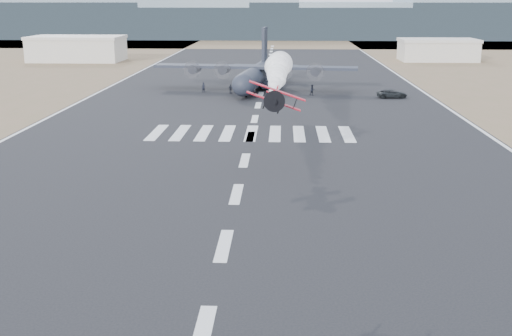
# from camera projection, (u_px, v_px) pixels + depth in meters

# --- Properties ---
(ground) EXTENTS (500.00, 500.00, 0.00)m
(ground) POSITION_uv_depth(u_px,v_px,m) (202.00, 334.00, 32.38)
(ground) COLOR black
(ground) RESTS_ON ground
(scrub_far) EXTENTS (500.00, 80.00, 0.00)m
(scrub_far) POSITION_uv_depth(u_px,v_px,m) (274.00, 41.00, 254.55)
(scrub_far) COLOR brown
(scrub_far) RESTS_ON ground
(runway_markings) EXTENTS (60.00, 260.00, 0.01)m
(runway_markings) POSITION_uv_depth(u_px,v_px,m) (255.00, 119.00, 90.33)
(runway_markings) COLOR silver
(runway_markings) RESTS_ON ground
(ridge_seg_c) EXTENTS (150.00, 50.00, 17.00)m
(ridge_seg_c) POSITION_uv_depth(u_px,v_px,m) (128.00, 17.00, 284.01)
(ridge_seg_c) COLOR slate
(ridge_seg_c) RESTS_ON ground
(ridge_seg_d) EXTENTS (150.00, 50.00, 13.00)m
(ridge_seg_d) POSITION_uv_depth(u_px,v_px,m) (275.00, 22.00, 281.87)
(ridge_seg_d) COLOR slate
(ridge_seg_d) RESTS_ON ground
(ridge_seg_e) EXTENTS (150.00, 50.00, 15.00)m
(ridge_seg_e) POSITION_uv_depth(u_px,v_px,m) (424.00, 20.00, 278.95)
(ridge_seg_e) COLOR slate
(ridge_seg_e) RESTS_ON ground
(hangar_left) EXTENTS (24.50, 14.50, 6.70)m
(hangar_left) POSITION_uv_depth(u_px,v_px,m) (77.00, 48.00, 173.70)
(hangar_left) COLOR #BAB3A5
(hangar_left) RESTS_ON ground
(hangar_right) EXTENTS (20.50, 12.50, 5.90)m
(hangar_right) POSITION_uv_depth(u_px,v_px,m) (438.00, 50.00, 174.62)
(hangar_right) COLOR #BAB3A5
(hangar_right) RESTS_ON ground
(aerobatic_biplane) EXTENTS (5.60, 5.23, 3.15)m
(aerobatic_biplane) POSITION_uv_depth(u_px,v_px,m) (275.00, 97.00, 63.71)
(aerobatic_biplane) COLOR red
(smoke_trail) EXTENTS (3.70, 29.49, 3.70)m
(smoke_trail) POSITION_uv_depth(u_px,v_px,m) (278.00, 69.00, 87.02)
(smoke_trail) COLOR white
(transport_aircraft) EXTENTS (37.86, 31.09, 10.92)m
(transport_aircraft) POSITION_uv_depth(u_px,v_px,m) (256.00, 74.00, 120.26)
(transport_aircraft) COLOR #1E1F2D
(transport_aircraft) RESTS_ON ground
(support_vehicle) EXTENTS (5.27, 2.87, 1.40)m
(support_vehicle) POSITION_uv_depth(u_px,v_px,m) (392.00, 94.00, 109.37)
(support_vehicle) COLOR black
(support_vehicle) RESTS_ON ground
(crew_a) EXTENTS (0.79, 0.72, 1.78)m
(crew_a) POSITION_uv_depth(u_px,v_px,m) (203.00, 87.00, 115.89)
(crew_a) COLOR black
(crew_a) RESTS_ON ground
(crew_b) EXTENTS (0.95, 0.75, 1.70)m
(crew_b) POSITION_uv_depth(u_px,v_px,m) (272.00, 87.00, 116.23)
(crew_b) COLOR black
(crew_b) RESTS_ON ground
(crew_c) EXTENTS (1.26, 0.71, 1.85)m
(crew_c) POSITION_uv_depth(u_px,v_px,m) (251.00, 90.00, 111.75)
(crew_c) COLOR black
(crew_c) RESTS_ON ground
(crew_d) EXTENTS (1.06, 0.93, 1.62)m
(crew_d) POSITION_uv_depth(u_px,v_px,m) (231.00, 89.00, 114.58)
(crew_d) COLOR black
(crew_d) RESTS_ON ground
(crew_e) EXTENTS (0.72, 0.95, 1.72)m
(crew_e) POSITION_uv_depth(u_px,v_px,m) (238.00, 88.00, 115.78)
(crew_e) COLOR black
(crew_e) RESTS_ON ground
(crew_f) EXTENTS (1.44, 1.62, 1.78)m
(crew_f) POSITION_uv_depth(u_px,v_px,m) (271.00, 89.00, 114.35)
(crew_f) COLOR black
(crew_f) RESTS_ON ground
(crew_g) EXTENTS (0.75, 0.66, 1.79)m
(crew_g) POSITION_uv_depth(u_px,v_px,m) (272.00, 88.00, 114.81)
(crew_g) COLOR black
(crew_g) RESTS_ON ground
(crew_h) EXTENTS (1.07, 0.87, 1.89)m
(crew_h) POSITION_uv_depth(u_px,v_px,m) (312.00, 90.00, 112.00)
(crew_h) COLOR black
(crew_h) RESTS_ON ground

